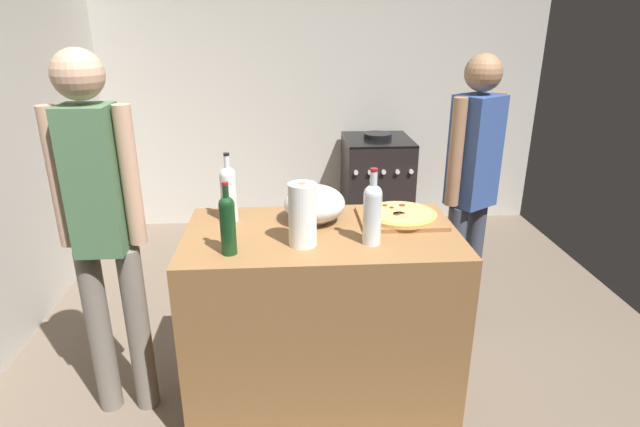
{
  "coord_description": "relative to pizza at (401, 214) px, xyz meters",
  "views": [
    {
      "loc": [
        -0.21,
        -1.6,
        1.83
      ],
      "look_at": [
        -0.06,
        0.67,
        0.97
      ],
      "focal_mm": 28.97,
      "sensor_mm": 36.0,
      "label": 1
    }
  ],
  "objects": [
    {
      "name": "wine_bottle_green",
      "position": [
        -0.18,
        -0.26,
        0.12
      ],
      "size": [
        0.08,
        0.08,
        0.34
      ],
      "color": "silver",
      "rests_on": "counter"
    },
    {
      "name": "kitchen_wall_left",
      "position": [
        -2.18,
        0.84,
        0.35
      ],
      "size": [
        0.1,
        3.65,
        2.6
      ],
      "primitive_type": "cube",
      "color": "#BCB7AD",
      "rests_on": "ground_plane"
    },
    {
      "name": "ground_plane",
      "position": [
        -0.33,
        0.84,
        -0.96
      ],
      "size": [
        4.2,
        3.65,
        0.02
      ],
      "primitive_type": "cube",
      "color": "#6B5B4C"
    },
    {
      "name": "wine_bottle_amber",
      "position": [
        -0.79,
        -0.32,
        0.11
      ],
      "size": [
        0.06,
        0.06,
        0.31
      ],
      "color": "#143819",
      "rests_on": "counter"
    },
    {
      "name": "kitchen_wall_rear",
      "position": [
        -0.33,
        2.42,
        0.35
      ],
      "size": [
        4.2,
        0.1,
        2.6
      ],
      "primitive_type": "cube",
      "color": "#BCB7AD",
      "rests_on": "ground_plane"
    },
    {
      "name": "person_in_red",
      "position": [
        0.51,
        0.46,
        0.02
      ],
      "size": [
        0.35,
        0.3,
        1.66
      ],
      "color": "#383D4C",
      "rests_on": "ground_plane"
    },
    {
      "name": "stove",
      "position": [
        0.24,
        2.02,
        -0.51
      ],
      "size": [
        0.57,
        0.64,
        0.91
      ],
      "color": "black",
      "rests_on": "ground_plane"
    },
    {
      "name": "paper_towel_roll",
      "position": [
        -0.48,
        -0.25,
        0.11
      ],
      "size": [
        0.12,
        0.12,
        0.28
      ],
      "color": "white",
      "rests_on": "counter"
    },
    {
      "name": "mixing_bowl",
      "position": [
        -0.41,
        0.01,
        0.06
      ],
      "size": [
        0.29,
        0.29,
        0.18
      ],
      "color": "#B2B2B7",
      "rests_on": "counter"
    },
    {
      "name": "wine_bottle_clear",
      "position": [
        -0.82,
        0.06,
        0.12
      ],
      "size": [
        0.08,
        0.08,
        0.33
      ],
      "color": "silver",
      "rests_on": "counter"
    },
    {
      "name": "cutting_board",
      "position": [
        0.0,
        -0.0,
        -0.02
      ],
      "size": [
        0.4,
        0.32,
        0.02
      ],
      "primitive_type": "cube",
      "color": "olive",
      "rests_on": "counter"
    },
    {
      "name": "counter",
      "position": [
        -0.39,
        -0.11,
        -0.49
      ],
      "size": [
        1.25,
        0.7,
        0.92
      ],
      "primitive_type": "cube",
      "color": "olive",
      "rests_on": "ground_plane"
    },
    {
      "name": "pizza",
      "position": [
        0.0,
        0.0,
        0.0
      ],
      "size": [
        0.35,
        0.35,
        0.03
      ],
      "color": "tan",
      "rests_on": "cutting_board"
    },
    {
      "name": "person_in_stripes",
      "position": [
        -1.36,
        -0.12,
        0.05
      ],
      "size": [
        0.38,
        0.21,
        1.73
      ],
      "color": "slate",
      "rests_on": "ground_plane"
    }
  ]
}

